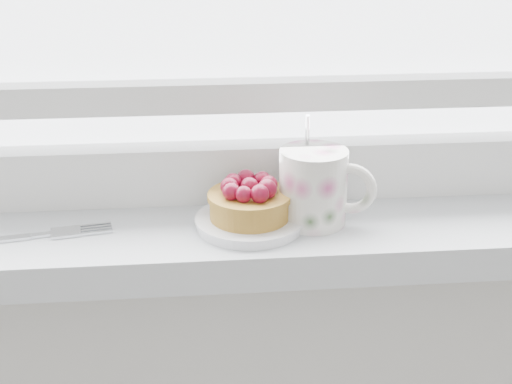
{
  "coord_description": "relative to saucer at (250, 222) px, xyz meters",
  "views": [
    {
      "loc": [
        -0.05,
        1.15,
        1.29
      ],
      "look_at": [
        0.02,
        1.88,
        0.98
      ],
      "focal_mm": 50.0,
      "sensor_mm": 36.0,
      "label": 1
    }
  ],
  "objects": [
    {
      "name": "fork",
      "position": [
        -0.26,
        -0.01,
        -0.0
      ],
      "size": [
        0.21,
        0.06,
        0.0
      ],
      "color": "silver",
      "rests_on": "windowsill"
    },
    {
      "name": "saucer",
      "position": [
        0.0,
        0.0,
        0.0
      ],
      "size": [
        0.12,
        0.12,
        0.01
      ],
      "primitive_type": "cylinder",
      "color": "white",
      "rests_on": "windowsill"
    },
    {
      "name": "raspberry_tart",
      "position": [
        0.0,
        -0.0,
        0.03
      ],
      "size": [
        0.09,
        0.09,
        0.05
      ],
      "color": "olive",
      "rests_on": "saucer"
    },
    {
      "name": "floral_mug",
      "position": [
        0.08,
        0.01,
        0.04
      ],
      "size": [
        0.12,
        0.1,
        0.13
      ],
      "color": "silver",
      "rests_on": "windowsill"
    }
  ]
}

